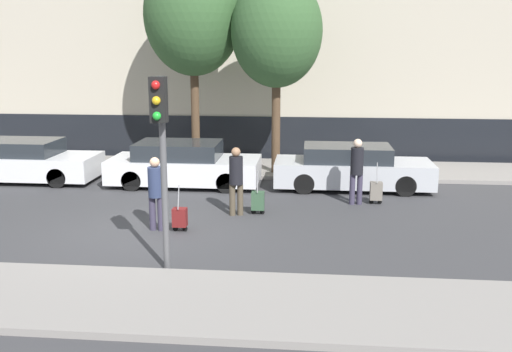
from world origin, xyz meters
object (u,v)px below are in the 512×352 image
object	(u,v)px
pedestrian_right	(357,167)
parked_car_2	(351,168)
trolley_center	(258,201)
trolley_left	(180,217)
trolley_right	(376,191)
pedestrian_left	(156,189)
bare_tree_near_crossing	(277,32)
pedestrian_center	(236,177)
bare_tree_down_street	(193,16)
parked_car_0	(22,161)
traffic_light	(161,135)
parked_car_1	(183,165)

from	to	relation	value
pedestrian_right	parked_car_2	bearing A→B (deg)	-98.10
trolley_center	pedestrian_right	size ratio (longest dim) A/B	0.63
trolley_left	trolley_right	xyz separation A→B (m)	(4.73, 2.83, 0.03)
pedestrian_left	pedestrian_right	size ratio (longest dim) A/B	0.96
parked_car_2	bare_tree_near_crossing	world-z (taller)	bare_tree_near_crossing
pedestrian_left	pedestrian_center	xyz separation A→B (m)	(1.67, 1.38, 0.01)
trolley_right	bare_tree_down_street	distance (m)	8.43
bare_tree_down_street	parked_car_0	bearing A→B (deg)	-157.30
parked_car_0	traffic_light	size ratio (longest dim) A/B	1.29
pedestrian_center	pedestrian_right	world-z (taller)	pedestrian_right
parked_car_0	trolley_right	world-z (taller)	parked_car_0
pedestrian_left	trolley_left	bearing A→B (deg)	179.93
pedestrian_right	bare_tree_near_crossing	xyz separation A→B (m)	(-2.37, 3.35, 3.60)
parked_car_0	parked_car_1	distance (m)	5.22
parked_car_1	parked_car_2	distance (m)	5.10
parked_car_2	trolley_left	size ratio (longest dim) A/B	4.26
parked_car_2	pedestrian_left	world-z (taller)	pedestrian_left
parked_car_2	traffic_light	xyz separation A→B (m)	(-3.90, -6.96, 1.97)
parked_car_0	trolley_left	distance (m)	7.68
pedestrian_right	traffic_light	xyz separation A→B (m)	(-3.91, -5.17, 1.58)
pedestrian_right	trolley_left	bearing A→B (deg)	24.89
bare_tree_near_crossing	parked_car_1	bearing A→B (deg)	-149.69
trolley_center	trolley_right	xyz separation A→B (m)	(3.08, 1.27, 0.01)
parked_car_0	pedestrian_right	xyz separation A→B (m)	(10.33, -1.86, 0.40)
parked_car_2	parked_car_0	bearing A→B (deg)	179.64
parked_car_2	pedestrian_right	bearing A→B (deg)	-89.70
trolley_center	parked_car_2	bearing A→B (deg)	49.74
pedestrian_right	bare_tree_near_crossing	bearing A→B (deg)	-63.12
parked_car_0	trolley_right	size ratio (longest dim) A/B	4.10
trolley_right	bare_tree_down_street	bearing A→B (deg)	145.41
bare_tree_down_street	parked_car_1	bearing A→B (deg)	-88.56
trolley_left	pedestrian_center	xyz separation A→B (m)	(1.12, 1.42, 0.65)
parked_car_2	bare_tree_near_crossing	distance (m)	4.90
traffic_light	pedestrian_left	bearing A→B (deg)	108.63
parked_car_2	trolley_right	size ratio (longest dim) A/B	4.06
pedestrian_right	traffic_light	size ratio (longest dim) A/B	0.49
pedestrian_left	trolley_left	xyz separation A→B (m)	(0.55, -0.04, -0.64)
trolley_center	traffic_light	distance (m)	4.77
parked_car_0	parked_car_2	world-z (taller)	same
pedestrian_center	traffic_light	distance (m)	4.25
parked_car_0	pedestrian_center	bearing A→B (deg)	-23.72
trolley_left	trolley_center	xyz separation A→B (m)	(1.65, 1.56, 0.02)
parked_car_0	pedestrian_left	xyz separation A→B (m)	(5.59, -4.57, 0.35)
parked_car_1	trolley_left	xyz separation A→B (m)	(0.92, -4.51, -0.30)
parked_car_2	trolley_right	distance (m)	1.82
pedestrian_left	bare_tree_near_crossing	xyz separation A→B (m)	(2.37, 6.07, 3.65)
pedestrian_right	bare_tree_down_street	size ratio (longest dim) A/B	0.25
trolley_left	bare_tree_near_crossing	bearing A→B (deg)	73.43
parked_car_2	trolley_right	world-z (taller)	parked_car_2
pedestrian_right	bare_tree_down_street	bearing A→B (deg)	-46.28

